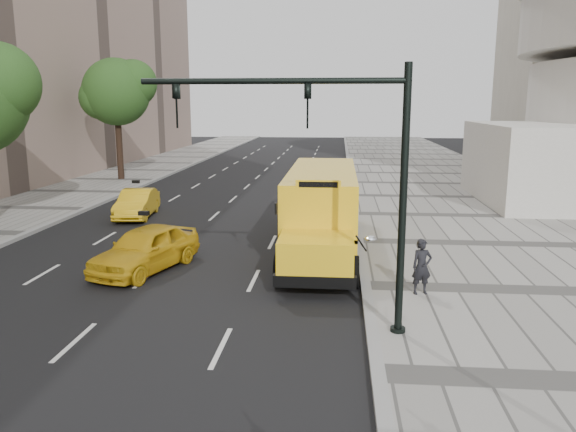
# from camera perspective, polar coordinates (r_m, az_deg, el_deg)

# --- Properties ---
(ground) EXTENTS (140.00, 140.00, 0.00)m
(ground) POSITION_cam_1_polar(r_m,az_deg,el_deg) (23.10, -7.78, -2.50)
(ground) COLOR black
(ground) RESTS_ON ground
(sidewalk_museum) EXTENTS (12.00, 140.00, 0.15)m
(sidewalk_museum) POSITION_cam_1_polar(r_m,az_deg,el_deg) (23.53, 22.06, -2.81)
(sidewalk_museum) COLOR gray
(sidewalk_museum) RESTS_ON ground
(curb_museum) EXTENTS (0.30, 140.00, 0.15)m
(curb_museum) POSITION_cam_1_polar(r_m,az_deg,el_deg) (22.52, 7.29, -2.66)
(curb_museum) COLOR gray
(curb_museum) RESTS_ON ground
(curb_far) EXTENTS (0.30, 140.00, 0.15)m
(curb_far) POSITION_cam_1_polar(r_m,az_deg,el_deg) (26.05, -25.21, -1.74)
(curb_far) COLOR gray
(curb_far) RESTS_ON ground
(tree_c) EXTENTS (5.25, 4.67, 8.60)m
(tree_c) POSITION_cam_1_polar(r_m,az_deg,el_deg) (41.89, -16.95, 12.02)
(tree_c) COLOR black
(tree_c) RESTS_ON ground
(school_bus) EXTENTS (2.96, 11.56, 3.19)m
(school_bus) POSITION_cam_1_polar(r_m,az_deg,el_deg) (21.63, 3.47, 1.41)
(school_bus) COLOR yellow
(school_bus) RESTS_ON ground
(taxi_near) EXTENTS (3.07, 4.78, 1.52)m
(taxi_near) POSITION_cam_1_polar(r_m,az_deg,el_deg) (19.29, -14.26, -3.22)
(taxi_near) COLOR gold
(taxi_near) RESTS_ON ground
(taxi_far) EXTENTS (1.91, 4.27, 1.36)m
(taxi_far) POSITION_cam_1_polar(r_m,az_deg,el_deg) (28.41, -15.09, 1.23)
(taxi_far) COLOR gold
(taxi_far) RESTS_ON ground
(pedestrian) EXTENTS (0.66, 0.52, 1.60)m
(pedestrian) POSITION_cam_1_polar(r_m,az_deg,el_deg) (16.45, 13.44, -5.03)
(pedestrian) COLOR black
(pedestrian) RESTS_ON sidewalk_museum
(traffic_signal) EXTENTS (6.18, 0.36, 6.40)m
(traffic_signal) POSITION_cam_1_polar(r_m,az_deg,el_deg) (12.89, 5.49, 5.01)
(traffic_signal) COLOR black
(traffic_signal) RESTS_ON ground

